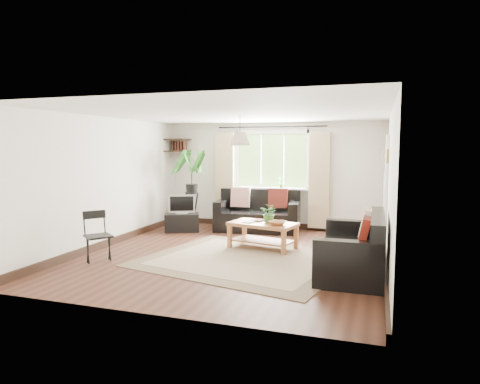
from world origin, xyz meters
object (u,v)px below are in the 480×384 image
(tv_stand, at_px, (182,222))
(coffee_table, at_px, (263,236))
(sofa_back, at_px, (258,212))
(folding_chair, at_px, (98,237))
(sofa_right, at_px, (352,245))
(palm_stand, at_px, (192,189))

(tv_stand, bearing_deg, coffee_table, -50.19)
(sofa_back, bearing_deg, folding_chair, -123.46)
(sofa_right, height_order, coffee_table, sofa_right)
(sofa_back, relative_size, coffee_table, 1.54)
(palm_stand, bearing_deg, tv_stand, -105.04)
(coffee_table, height_order, tv_stand, coffee_table)
(sofa_back, relative_size, tv_stand, 2.48)
(coffee_table, bearing_deg, sofa_back, 108.85)
(sofa_back, xyz_separation_m, coffee_table, (0.55, -1.62, -0.19))
(tv_stand, bearing_deg, sofa_back, -3.52)
(coffee_table, distance_m, folding_chair, 2.84)
(sofa_back, xyz_separation_m, palm_stand, (-1.47, -0.26, 0.47))
(sofa_back, distance_m, tv_stand, 1.68)
(tv_stand, bearing_deg, folding_chair, -117.77)
(folding_chair, bearing_deg, palm_stand, 32.35)
(sofa_right, relative_size, tv_stand, 2.44)
(sofa_right, xyz_separation_m, coffee_table, (-1.63, 1.08, -0.18))
(sofa_right, bearing_deg, folding_chair, -81.64)
(sofa_back, bearing_deg, tv_stand, -165.15)
(sofa_back, distance_m, sofa_right, 3.47)
(palm_stand, xyz_separation_m, folding_chair, (-0.25, -3.05, -0.49))
(sofa_back, relative_size, folding_chair, 2.23)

